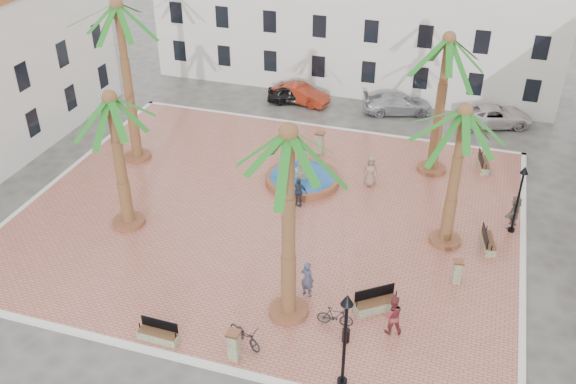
# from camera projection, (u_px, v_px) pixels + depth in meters

# --- Properties ---
(ground) EXTENTS (120.00, 120.00, 0.00)m
(ground) POSITION_uv_depth(u_px,v_px,m) (270.00, 214.00, 34.58)
(ground) COLOR #56544F
(ground) RESTS_ON ground
(plaza) EXTENTS (26.00, 22.00, 0.15)m
(plaza) POSITION_uv_depth(u_px,v_px,m) (270.00, 213.00, 34.54)
(plaza) COLOR #B36451
(plaza) RESTS_ON ground
(kerb_n) EXTENTS (26.30, 0.30, 0.16)m
(kerb_n) POSITION_uv_depth(u_px,v_px,m) (323.00, 127.00, 43.44)
(kerb_n) COLOR silver
(kerb_n) RESTS_ON ground
(kerb_s) EXTENTS (26.30, 0.30, 0.16)m
(kerb_s) POSITION_uv_depth(u_px,v_px,m) (181.00, 358.00, 25.63)
(kerb_s) COLOR silver
(kerb_s) RESTS_ON ground
(kerb_e) EXTENTS (0.30, 22.30, 0.16)m
(kerb_e) POSITION_uv_depth(u_px,v_px,m) (523.00, 258.00, 31.20)
(kerb_e) COLOR silver
(kerb_e) RESTS_ON ground
(kerb_w) EXTENTS (0.30, 22.30, 0.16)m
(kerb_w) POSITION_uv_depth(u_px,v_px,m) (62.00, 176.00, 37.87)
(kerb_w) COLOR silver
(kerb_w) RESTS_ON ground
(building_north) EXTENTS (30.40, 7.40, 9.50)m
(building_north) POSITION_uv_depth(u_px,v_px,m) (355.00, 21.00, 48.25)
(building_north) COLOR silver
(building_north) RESTS_ON ground
(fountain) EXTENTS (4.29, 4.29, 2.22)m
(fountain) POSITION_uv_depth(u_px,v_px,m) (303.00, 178.00, 36.99)
(fountain) COLOR brown
(fountain) RESTS_ON plaza
(palm_nw) EXTENTS (5.29, 5.29, 9.83)m
(palm_nw) POSITION_uv_depth(u_px,v_px,m) (119.00, 22.00, 35.14)
(palm_nw) COLOR brown
(palm_nw) RESTS_ON plaza
(palm_sw) EXTENTS (5.46, 5.46, 7.49)m
(palm_sw) POSITION_uv_depth(u_px,v_px,m) (112.00, 115.00, 30.28)
(palm_sw) COLOR brown
(palm_sw) RESTS_ON plaza
(palm_s) EXTENTS (5.51, 5.51, 9.10)m
(palm_s) POSITION_uv_depth(u_px,v_px,m) (288.00, 155.00, 23.69)
(palm_s) COLOR brown
(palm_s) RESTS_ON plaza
(palm_e) EXTENTS (5.18, 5.18, 7.53)m
(palm_e) POSITION_uv_depth(u_px,v_px,m) (463.00, 128.00, 28.87)
(palm_e) COLOR brown
(palm_e) RESTS_ON plaza
(palm_ne) EXTENTS (5.50, 5.50, 8.50)m
(palm_ne) POSITION_uv_depth(u_px,v_px,m) (447.00, 55.00, 34.51)
(palm_ne) COLOR brown
(palm_ne) RESTS_ON plaza
(bench_s) EXTENTS (1.76, 0.57, 0.92)m
(bench_s) POSITION_uv_depth(u_px,v_px,m) (158.00, 335.00, 26.29)
(bench_s) COLOR gray
(bench_s) RESTS_ON plaza
(bench_se) EXTENTS (1.95, 1.68, 1.05)m
(bench_se) POSITION_uv_depth(u_px,v_px,m) (376.00, 304.00, 27.82)
(bench_se) COLOR gray
(bench_se) RESTS_ON plaza
(bench_e) EXTENTS (0.86, 1.83, 0.93)m
(bench_e) POSITION_uv_depth(u_px,v_px,m) (488.00, 243.00, 31.69)
(bench_e) COLOR gray
(bench_e) RESTS_ON plaza
(bench_ne) EXTENTS (0.87, 1.86, 0.94)m
(bench_ne) POSITION_uv_depth(u_px,v_px,m) (483.00, 164.00, 38.39)
(bench_ne) COLOR gray
(bench_ne) RESTS_ON plaza
(lamppost_s) EXTENTS (0.48, 0.48, 4.40)m
(lamppost_s) POSITION_uv_depth(u_px,v_px,m) (346.00, 325.00, 22.92)
(lamppost_s) COLOR black
(lamppost_s) RESTS_ON plaza
(lamppost_e) EXTENTS (0.42, 0.42, 3.82)m
(lamppost_e) POSITION_uv_depth(u_px,v_px,m) (521.00, 188.00, 31.62)
(lamppost_e) COLOR black
(lamppost_e) RESTS_ON plaza
(bollard_se) EXTENTS (0.52, 0.52, 1.41)m
(bollard_se) POSITION_uv_depth(u_px,v_px,m) (234.00, 345.00, 25.16)
(bollard_se) COLOR gray
(bollard_se) RESTS_ON plaza
(bollard_n) EXTENTS (0.59, 0.59, 1.48)m
(bollard_n) POSITION_uv_depth(u_px,v_px,m) (320.00, 143.00, 39.67)
(bollard_n) COLOR gray
(bollard_n) RESTS_ON plaza
(bollard_e) EXTENTS (0.52, 0.52, 1.26)m
(bollard_e) POSITION_uv_depth(u_px,v_px,m) (457.00, 271.00, 29.17)
(bollard_e) COLOR gray
(bollard_e) RESTS_ON plaza
(litter_bin) EXTENTS (0.32, 0.32, 0.63)m
(litter_bin) POSITION_uv_depth(u_px,v_px,m) (346.00, 335.00, 26.19)
(litter_bin) COLOR black
(litter_bin) RESTS_ON plaza
(cyclist_a) EXTENTS (0.76, 0.61, 1.81)m
(cyclist_a) POSITION_uv_depth(u_px,v_px,m) (307.00, 279.00, 28.32)
(cyclist_a) COLOR #3A3F56
(cyclist_a) RESTS_ON plaza
(bicycle_a) EXTENTS (1.91, 1.43, 0.96)m
(bicycle_a) POSITION_uv_depth(u_px,v_px,m) (245.00, 335.00, 26.00)
(bicycle_a) COLOR black
(bicycle_a) RESTS_ON plaza
(cyclist_b) EXTENTS (1.08, 0.95, 1.85)m
(cyclist_b) POSITION_uv_depth(u_px,v_px,m) (392.00, 315.00, 26.33)
(cyclist_b) COLOR maroon
(cyclist_b) RESTS_ON plaza
(bicycle_b) EXTENTS (1.59, 0.57, 0.94)m
(bicycle_b) POSITION_uv_depth(u_px,v_px,m) (335.00, 316.00, 26.92)
(bicycle_b) COLOR black
(bicycle_b) RESTS_ON plaza
(pedestrian_fountain_a) EXTENTS (0.99, 0.73, 1.85)m
(pedestrian_fountain_a) POSITION_uv_depth(u_px,v_px,m) (370.00, 171.00, 36.39)
(pedestrian_fountain_a) COLOR #826554
(pedestrian_fountain_a) RESTS_ON plaza
(pedestrian_fountain_b) EXTENTS (1.00, 0.42, 1.71)m
(pedestrian_fountain_b) POSITION_uv_depth(u_px,v_px,m) (298.00, 192.00, 34.63)
(pedestrian_fountain_b) COLOR #2F3F55
(pedestrian_fountain_b) RESTS_ON plaza
(pedestrian_north) EXTENTS (1.08, 1.41, 1.92)m
(pedestrian_north) POSITION_uv_depth(u_px,v_px,m) (292.00, 139.00, 39.68)
(pedestrian_north) COLOR #57565D
(pedestrian_north) RESTS_ON plaza
(pedestrian_east) EXTENTS (0.98, 1.78, 1.82)m
(pedestrian_east) POSITION_uv_depth(u_px,v_px,m) (514.00, 212.00, 32.85)
(pedestrian_east) COLOR #685952
(pedestrian_east) RESTS_ON plaza
(car_black) EXTENTS (4.29, 2.58, 1.37)m
(car_black) POSITION_uv_depth(u_px,v_px,m) (295.00, 94.00, 46.78)
(car_black) COLOR black
(car_black) RESTS_ON ground
(car_red) EXTENTS (4.42, 2.31, 1.39)m
(car_red) POSITION_uv_depth(u_px,v_px,m) (301.00, 94.00, 46.69)
(car_red) COLOR maroon
(car_red) RESTS_ON ground
(car_silver) EXTENTS (5.20, 3.35, 1.40)m
(car_silver) POSITION_uv_depth(u_px,v_px,m) (398.00, 104.00, 45.22)
(car_silver) COLOR #A4A5AD
(car_silver) RESTS_ON ground
(car_white) EXTENTS (5.53, 3.90, 1.40)m
(car_white) POSITION_uv_depth(u_px,v_px,m) (494.00, 116.00, 43.52)
(car_white) COLOR beige
(car_white) RESTS_ON ground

